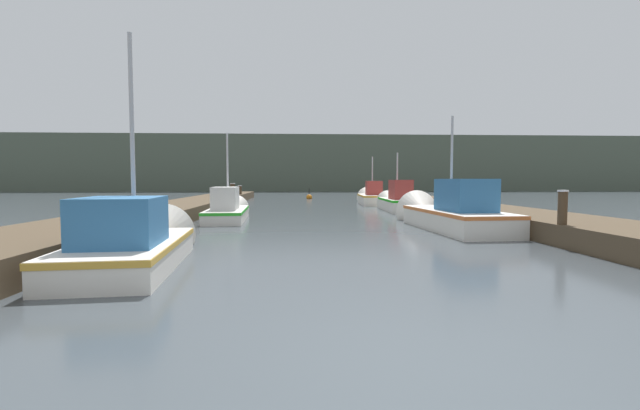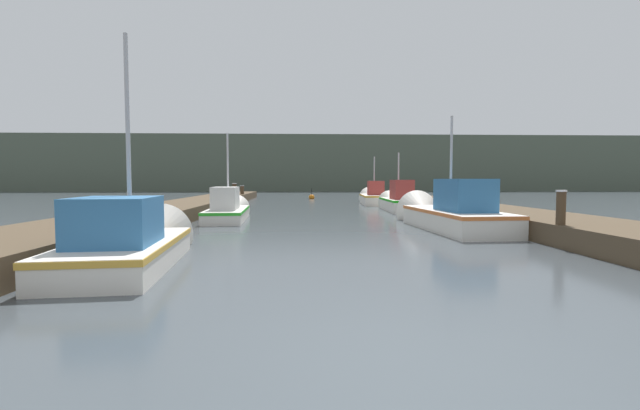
# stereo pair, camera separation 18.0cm
# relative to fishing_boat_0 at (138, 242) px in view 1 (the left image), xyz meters

# --- Properties ---
(ground_plane) EXTENTS (200.00, 200.00, 0.00)m
(ground_plane) POSITION_rel_fishing_boat_0_xyz_m (4.18, -4.90, -0.41)
(ground_plane) COLOR #3D4449
(dock_left) EXTENTS (2.83, 40.00, 0.54)m
(dock_left) POSITION_rel_fishing_boat_0_xyz_m (-2.29, 11.10, -0.14)
(dock_left) COLOR #4C3D2B
(dock_left) RESTS_ON ground_plane
(dock_right) EXTENTS (2.83, 40.00, 0.54)m
(dock_right) POSITION_rel_fishing_boat_0_xyz_m (10.65, 11.10, -0.14)
(dock_right) COLOR #4C3D2B
(dock_right) RESTS_ON ground_plane
(distant_shore_ridge) EXTENTS (120.00, 16.00, 7.73)m
(distant_shore_ridge) POSITION_rel_fishing_boat_0_xyz_m (4.18, 57.22, 3.45)
(distant_shore_ridge) COLOR #4C5647
(distant_shore_ridge) RESTS_ON ground_plane
(fishing_boat_0) EXTENTS (2.04, 4.91, 4.82)m
(fishing_boat_0) POSITION_rel_fishing_boat_0_xyz_m (0.00, 0.00, 0.00)
(fishing_boat_0) COLOR silver
(fishing_boat_0) RESTS_ON ground_plane
(fishing_boat_1) EXTENTS (2.14, 6.32, 4.18)m
(fishing_boat_1) POSITION_rel_fishing_boat_0_xyz_m (8.07, 5.64, 0.09)
(fishing_boat_1) COLOR silver
(fishing_boat_1) RESTS_ON ground_plane
(fishing_boat_2) EXTENTS (1.68, 5.60, 3.89)m
(fishing_boat_2) POSITION_rel_fishing_boat_0_xyz_m (0.28, 9.25, -0.02)
(fishing_boat_2) COLOR silver
(fishing_boat_2) RESTS_ON ground_plane
(fishing_boat_3) EXTENTS (1.57, 5.21, 3.37)m
(fishing_boat_3) POSITION_rel_fishing_boat_0_xyz_m (8.32, 13.89, 0.09)
(fishing_boat_3) COLOR silver
(fishing_boat_3) RESTS_ON ground_plane
(fishing_boat_4) EXTENTS (1.92, 5.65, 3.57)m
(fishing_boat_4) POSITION_rel_fishing_boat_0_xyz_m (8.05, 19.98, 0.02)
(fishing_boat_4) COLOR silver
(fishing_boat_4) RESTS_ON ground_plane
(mooring_piling_0) EXTENTS (0.31, 0.31, 1.19)m
(mooring_piling_0) POSITION_rel_fishing_boat_0_xyz_m (-1.13, 23.31, 0.19)
(mooring_piling_0) COLOR #473523
(mooring_piling_0) RESTS_ON ground_plane
(mooring_piling_1) EXTENTS (0.31, 0.31, 1.39)m
(mooring_piling_1) POSITION_rel_fishing_boat_0_xyz_m (-0.87, 18.05, 0.29)
(mooring_piling_1) COLOR #473523
(mooring_piling_1) RESTS_ON ground_plane
(mooring_piling_2) EXTENTS (0.24, 0.24, 1.36)m
(mooring_piling_2) POSITION_rel_fishing_boat_0_xyz_m (9.37, 1.43, 0.27)
(mooring_piling_2) COLOR #473523
(mooring_piling_2) RESTS_ON ground_plane
(mooring_piling_3) EXTENTS (0.29, 0.29, 1.04)m
(mooring_piling_3) POSITION_rel_fishing_boat_0_xyz_m (-1.06, 18.09, 0.11)
(mooring_piling_3) COLOR #473523
(mooring_piling_3) RESTS_ON ground_plane
(channel_buoy) EXTENTS (0.49, 0.49, 0.99)m
(channel_buoy) POSITION_rel_fishing_boat_0_xyz_m (4.09, 27.50, -0.27)
(channel_buoy) COLOR #BF6513
(channel_buoy) RESTS_ON ground_plane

